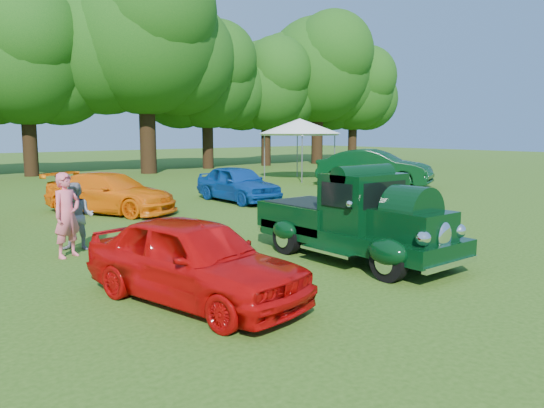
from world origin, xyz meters
TOP-DOWN VIEW (x-y plane):
  - ground at (0.00, 0.00)m, footprint 120.00×120.00m
  - hero_pickup at (1.81, 0.03)m, footprint 2.09×4.48m
  - red_convertible at (-2.11, -0.30)m, footprint 2.33×4.09m
  - back_car_orange at (0.36, 8.96)m, footprint 3.64×4.68m
  - back_car_blue at (5.08, 8.69)m, footprint 1.63×3.90m
  - back_car_green at (13.03, 8.98)m, footprint 3.89×5.45m
  - spectator_pink at (-2.64, 3.83)m, footprint 0.75×0.63m
  - spectator_grey at (-2.27, 4.34)m, footprint 0.91×0.87m
  - canopy_tent at (12.69, 13.78)m, footprint 4.76×4.76m

SIDE VIEW (x-z plane):
  - ground at x=0.00m, z-range 0.00..0.00m
  - back_car_orange at x=0.36m, z-range 0.00..1.26m
  - red_convertible at x=-2.11m, z-range 0.00..1.31m
  - back_car_blue at x=5.08m, z-range 0.00..1.32m
  - spectator_grey at x=-2.27m, z-range 0.00..1.48m
  - hero_pickup at x=1.81m, z-range -0.12..1.64m
  - back_car_green at x=13.03m, z-range 0.00..1.71m
  - spectator_pink at x=-2.64m, z-range 0.00..1.74m
  - canopy_tent at x=12.69m, z-range 1.18..4.39m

